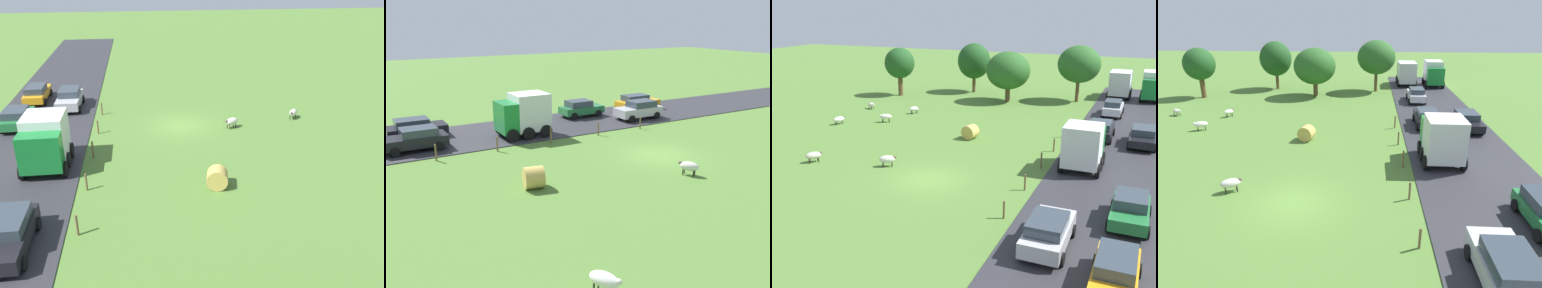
# 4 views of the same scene
# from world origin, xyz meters

# --- Properties ---
(ground_plane) EXTENTS (160.00, 160.00, 0.00)m
(ground_plane) POSITION_xyz_m (0.00, 0.00, 0.00)
(ground_plane) COLOR #517A33
(road_strip) EXTENTS (8.00, 80.00, 0.06)m
(road_strip) POSITION_xyz_m (10.97, 0.00, 0.03)
(road_strip) COLOR #2D2D33
(road_strip) RESTS_ON ground_plane
(sheep_0) EXTENTS (1.16, 0.85, 0.70)m
(sheep_0) POSITION_xyz_m (-15.60, 15.99, 0.46)
(sheep_0) COLOR silver
(sheep_0) RESTS_ON ground_plane
(sheep_1) EXTENTS (1.28, 0.99, 0.83)m
(sheep_1) POSITION_xyz_m (-10.91, 11.64, 0.56)
(sheep_1) COLOR white
(sheep_1) RESTS_ON ground_plane
(sheep_2) EXTENTS (1.10, 1.23, 0.80)m
(sheep_2) POSITION_xyz_m (-9.37, -0.37, 0.53)
(sheep_2) COLOR beige
(sheep_2) RESTS_ON ground_plane
(sheep_3) EXTENTS (0.90, 1.31, 0.76)m
(sheep_3) POSITION_xyz_m (-14.62, 9.15, 0.50)
(sheep_3) COLOR silver
(sheep_3) RESTS_ON ground_plane
(sheep_4) EXTENTS (0.98, 1.09, 0.76)m
(sheep_4) POSITION_xyz_m (-10.10, 15.92, 0.52)
(sheep_4) COLOR white
(sheep_4) RESTS_ON ground_plane
(sheep_5) EXTENTS (1.27, 1.04, 0.84)m
(sheep_5) POSITION_xyz_m (-3.88, 1.00, 0.56)
(sheep_5) COLOR silver
(sheep_5) RESTS_ON ground_plane
(hay_bale_0) EXTENTS (1.41, 1.28, 1.22)m
(hay_bale_0) POSITION_xyz_m (-1.08, 9.76, 0.61)
(hay_bale_0) COLOR tan
(hay_bale_0) RESTS_ON ground_plane
(tree_0) EXTENTS (3.74, 3.74, 6.00)m
(tree_0) POSITION_xyz_m (-16.62, 24.00, 4.05)
(tree_0) COLOR brown
(tree_0) RESTS_ON ground_plane
(tree_1) EXTENTS (5.17, 5.17, 5.93)m
(tree_1) POSITION_xyz_m (-2.85, 25.65, 3.71)
(tree_1) COLOR brown
(tree_1) RESTS_ON ground_plane
(tree_2) EXTENTS (4.26, 4.26, 6.38)m
(tree_2) POSITION_xyz_m (-8.81, 29.70, 4.08)
(tree_2) COLOR brown
(tree_2) RESTS_ON ground_plane
(tree_3) EXTENTS (4.98, 4.98, 6.64)m
(tree_3) POSITION_xyz_m (4.76, 28.96, 4.45)
(tree_3) COLOR brown
(tree_3) RESTS_ON ground_plane
(fence_post_0) EXTENTS (0.12, 0.12, 1.03)m
(fence_post_0) POSITION_xyz_m (6.35, -3.39, 0.52)
(fence_post_0) COLOR brown
(fence_post_0) RESTS_ON ground_plane
(fence_post_1) EXTENTS (0.12, 0.12, 1.07)m
(fence_post_1) POSITION_xyz_m (6.35, 0.79, 0.54)
(fence_post_1) COLOR brown
(fence_post_1) RESTS_ON ground_plane
(fence_post_2) EXTENTS (0.12, 0.12, 1.20)m
(fence_post_2) POSITION_xyz_m (6.35, 4.96, 0.60)
(fence_post_2) COLOR brown
(fence_post_2) RESTS_ON ground_plane
(fence_post_3) EXTENTS (0.12, 0.12, 1.06)m
(fence_post_3) POSITION_xyz_m (6.35, 9.14, 0.53)
(fence_post_3) COLOR brown
(fence_post_3) RESTS_ON ground_plane
(fence_post_4) EXTENTS (0.12, 0.12, 1.14)m
(fence_post_4) POSITION_xyz_m (6.35, 13.32, 0.57)
(fence_post_4) COLOR brown
(fence_post_4) RESTS_ON ground_plane
(truck_0) EXTENTS (2.70, 4.87, 3.29)m
(truck_0) POSITION_xyz_m (9.25, 33.52, 1.82)
(truck_0) COLOR #1E4C99
(truck_0) RESTS_ON road_strip
(truck_1) EXTENTS (2.60, 4.22, 3.49)m
(truck_1) POSITION_xyz_m (12.99, 32.68, 1.88)
(truck_1) COLOR #197F33
(truck_1) RESTS_ON road_strip
(truck_2) EXTENTS (2.75, 3.87, 3.31)m
(truck_2) POSITION_xyz_m (9.03, 5.97, 1.80)
(truck_2) COLOR #197F33
(truck_2) RESTS_ON road_strip
(car_0) EXTENTS (2.11, 4.34, 1.64)m
(car_0) POSITION_xyz_m (9.23, -5.50, 0.91)
(car_0) COLOR #B7B7BC
(car_0) RESTS_ON road_strip
(car_1) EXTENTS (1.99, 4.29, 1.63)m
(car_1) POSITION_xyz_m (9.46, 23.25, 0.91)
(car_1) COLOR silver
(car_1) RESTS_ON road_strip
(car_2) EXTENTS (2.21, 4.42, 1.50)m
(car_2) POSITION_xyz_m (12.74, 13.41, 0.85)
(car_2) COLOR black
(car_2) RESTS_ON road_strip
(car_3) EXTENTS (2.11, 3.96, 1.53)m
(car_3) POSITION_xyz_m (12.66, -1.33, 0.86)
(car_3) COLOR #237238
(car_3) RESTS_ON road_strip
(car_4) EXTENTS (1.98, 4.47, 1.51)m
(car_4) POSITION_xyz_m (12.48, -7.76, 0.85)
(car_4) COLOR orange
(car_4) RESTS_ON road_strip
(car_5) EXTENTS (2.18, 4.37, 1.58)m
(car_5) POSITION_xyz_m (9.29, 14.01, 0.88)
(car_5) COLOR black
(car_5) RESTS_ON road_strip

